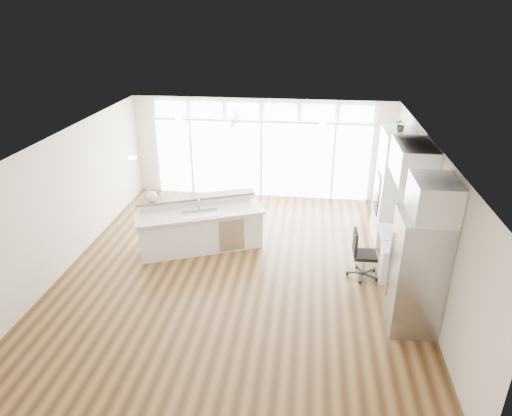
# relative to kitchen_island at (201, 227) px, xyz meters

# --- Properties ---
(floor) EXTENTS (7.00, 8.00, 0.02)m
(floor) POSITION_rel_kitchen_island_xyz_m (0.96, -0.73, -0.55)
(floor) COLOR #422A14
(floor) RESTS_ON ground
(ceiling) EXTENTS (7.00, 8.00, 0.02)m
(ceiling) POSITION_rel_kitchen_island_xyz_m (0.96, -0.73, 2.16)
(ceiling) COLOR white
(ceiling) RESTS_ON wall_back
(wall_back) EXTENTS (7.00, 0.04, 2.70)m
(wall_back) POSITION_rel_kitchen_island_xyz_m (0.96, 3.27, 0.81)
(wall_back) COLOR beige
(wall_back) RESTS_ON floor
(wall_front) EXTENTS (7.00, 0.04, 2.70)m
(wall_front) POSITION_rel_kitchen_island_xyz_m (0.96, -4.73, 0.81)
(wall_front) COLOR beige
(wall_front) RESTS_ON floor
(wall_left) EXTENTS (0.04, 8.00, 2.70)m
(wall_left) POSITION_rel_kitchen_island_xyz_m (-2.54, -0.73, 0.81)
(wall_left) COLOR beige
(wall_left) RESTS_ON floor
(wall_right) EXTENTS (0.04, 8.00, 2.70)m
(wall_right) POSITION_rel_kitchen_island_xyz_m (4.46, -0.73, 0.81)
(wall_right) COLOR beige
(wall_right) RESTS_ON floor
(glass_wall) EXTENTS (5.80, 0.06, 2.08)m
(glass_wall) POSITION_rel_kitchen_island_xyz_m (0.96, 3.21, 0.51)
(glass_wall) COLOR white
(glass_wall) RESTS_ON wall_back
(transom_row) EXTENTS (5.90, 0.06, 0.40)m
(transom_row) POSITION_rel_kitchen_island_xyz_m (0.96, 3.21, 1.84)
(transom_row) COLOR white
(transom_row) RESTS_ON wall_back
(desk_window) EXTENTS (0.04, 0.85, 0.85)m
(desk_window) POSITION_rel_kitchen_island_xyz_m (4.42, -0.43, 1.01)
(desk_window) COLOR white
(desk_window) RESTS_ON wall_right
(ceiling_fan) EXTENTS (1.16, 1.16, 0.32)m
(ceiling_fan) POSITION_rel_kitchen_island_xyz_m (0.46, 2.07, 1.94)
(ceiling_fan) COLOR white
(ceiling_fan) RESTS_ON ceiling
(recessed_lights) EXTENTS (3.40, 3.00, 0.02)m
(recessed_lights) POSITION_rel_kitchen_island_xyz_m (0.96, -0.53, 2.14)
(recessed_lights) COLOR white
(recessed_lights) RESTS_ON ceiling
(oven_cabinet) EXTENTS (0.64, 1.20, 2.50)m
(oven_cabinet) POSITION_rel_kitchen_island_xyz_m (4.13, 1.07, 0.71)
(oven_cabinet) COLOR white
(oven_cabinet) RESTS_ON floor
(desk_nook) EXTENTS (0.72, 1.30, 0.76)m
(desk_nook) POSITION_rel_kitchen_island_xyz_m (4.09, -0.43, -0.16)
(desk_nook) COLOR white
(desk_nook) RESTS_ON floor
(upper_cabinets) EXTENTS (0.64, 1.30, 0.64)m
(upper_cabinets) POSITION_rel_kitchen_island_xyz_m (4.13, -0.43, 1.81)
(upper_cabinets) COLOR white
(upper_cabinets) RESTS_ON wall_right
(refrigerator) EXTENTS (0.76, 0.90, 2.00)m
(refrigerator) POSITION_rel_kitchen_island_xyz_m (4.07, -2.08, 0.46)
(refrigerator) COLOR #A6A6AA
(refrigerator) RESTS_ON floor
(fridge_cabinet) EXTENTS (0.64, 0.90, 0.60)m
(fridge_cabinet) POSITION_rel_kitchen_island_xyz_m (4.13, -2.08, 1.76)
(fridge_cabinet) COLOR white
(fridge_cabinet) RESTS_ON wall_right
(framed_photos) EXTENTS (0.06, 0.22, 0.80)m
(framed_photos) POSITION_rel_kitchen_island_xyz_m (4.42, 0.19, 0.86)
(framed_photos) COLOR black
(framed_photos) RESTS_ON wall_right
(kitchen_island) EXTENTS (2.91, 2.01, 1.08)m
(kitchen_island) POSITION_rel_kitchen_island_xyz_m (0.00, 0.00, 0.00)
(kitchen_island) COLOR white
(kitchen_island) RESTS_ON floor
(rug) EXTENTS (0.97, 0.78, 0.01)m
(rug) POSITION_rel_kitchen_island_xyz_m (3.90, -0.34, -0.54)
(rug) COLOR #392812
(rug) RESTS_ON floor
(office_chair) EXTENTS (0.53, 0.49, 0.99)m
(office_chair) POSITION_rel_kitchen_island_xyz_m (3.43, -0.70, -0.05)
(office_chair) COLOR black
(office_chair) RESTS_ON floor
(fishbowl) EXTENTS (0.30, 0.30, 0.23)m
(fishbowl) POSITION_rel_kitchen_island_xyz_m (-1.03, -0.00, 0.66)
(fishbowl) COLOR silver
(fishbowl) RESTS_ON kitchen_island
(monitor) EXTENTS (0.12, 0.53, 0.44)m
(monitor) POSITION_rel_kitchen_island_xyz_m (4.01, -0.43, 0.44)
(monitor) COLOR black
(monitor) RESTS_ON desk_nook
(keyboard) EXTENTS (0.12, 0.31, 0.02)m
(keyboard) POSITION_rel_kitchen_island_xyz_m (3.84, -0.43, 0.23)
(keyboard) COLOR white
(keyboard) RESTS_ON desk_nook
(potted_plant) EXTENTS (0.26, 0.29, 0.22)m
(potted_plant) POSITION_rel_kitchen_island_xyz_m (4.13, 1.07, 2.07)
(potted_plant) COLOR #275223
(potted_plant) RESTS_ON oven_cabinet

